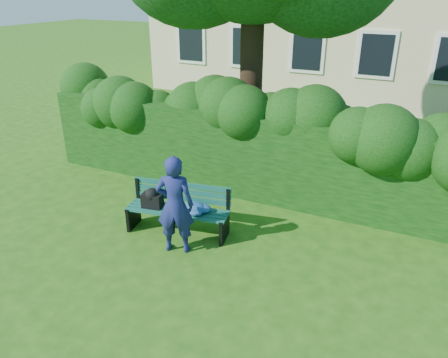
% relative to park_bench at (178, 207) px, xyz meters
% --- Properties ---
extents(ground, '(80.00, 80.00, 0.00)m').
position_rel_park_bench_xyz_m(ground, '(0.64, -0.01, -0.50)').
color(ground, '#225112').
rests_on(ground, ground).
extents(hedge, '(10.00, 1.00, 1.80)m').
position_rel_park_bench_xyz_m(hedge, '(0.64, 2.19, 0.40)').
color(hedge, black).
rests_on(hedge, ground).
extents(park_bench, '(1.94, 0.88, 0.89)m').
position_rel_park_bench_xyz_m(park_bench, '(0.00, 0.00, 0.00)').
color(park_bench, '#0E493F').
rests_on(park_bench, ground).
extents(man_reading, '(0.73, 0.60, 1.73)m').
position_rel_park_bench_xyz_m(man_reading, '(0.28, -0.54, 0.37)').
color(man_reading, navy).
rests_on(man_reading, ground).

